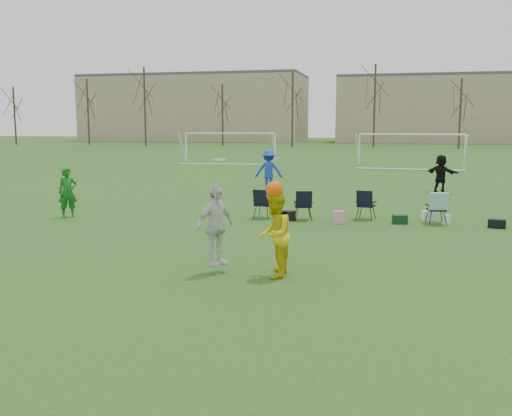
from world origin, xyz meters
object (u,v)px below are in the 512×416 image
(center_contest, at_px, (250,230))
(goal_mid, at_px, (411,141))
(fielder_blue, at_px, (269,171))
(goal_left, at_px, (230,139))
(fielder_green_near, at_px, (68,192))
(fielder_black, at_px, (441,174))

(center_contest, height_order, goal_mid, goal_mid)
(fielder_blue, distance_m, goal_mid, 18.01)
(fielder_blue, distance_m, goal_left, 20.06)
(fielder_green_near, bearing_deg, goal_left, 54.12)
(fielder_blue, height_order, fielder_black, fielder_blue)
(fielder_black, distance_m, goal_mid, 15.21)
(fielder_green_near, distance_m, goal_left, 27.53)
(fielder_black, relative_size, goal_left, 0.23)
(fielder_blue, bearing_deg, goal_mid, -125.51)
(fielder_blue, xyz_separation_m, center_contest, (2.78, -14.50, -0.02))
(goal_mid, bearing_deg, fielder_green_near, -110.68)
(fielder_green_near, xyz_separation_m, center_contest, (7.72, -5.77, 0.11))
(fielder_black, relative_size, goal_mid, 0.23)
(goal_left, relative_size, goal_mid, 1.00)
(fielder_green_near, xyz_separation_m, fielder_blue, (4.94, 8.73, 0.14))
(center_contest, xyz_separation_m, goal_mid, (3.96, 31.18, 0.97))
(fielder_blue, distance_m, fielder_black, 7.84)
(fielder_black, bearing_deg, goal_left, -10.18)
(fielder_green_near, bearing_deg, center_contest, -77.50)
(fielder_green_near, xyz_separation_m, goal_mid, (11.68, 25.41, 1.09))
(center_contest, relative_size, goal_left, 0.32)
(fielder_green_near, relative_size, fielder_blue, 0.86)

